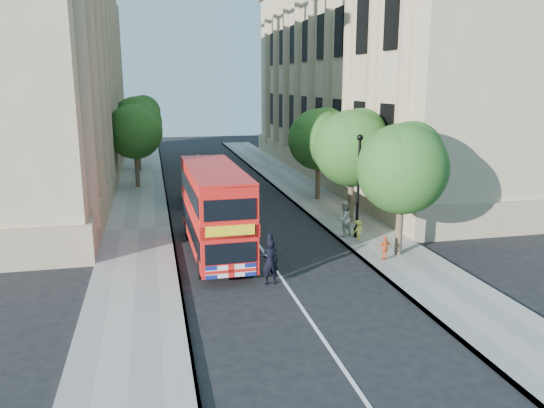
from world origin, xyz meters
TOP-DOWN VIEW (x-y plane):
  - ground at (0.00, 0.00)m, footprint 120.00×120.00m
  - pavement_right at (5.75, 10.00)m, footprint 3.50×80.00m
  - pavement_left at (-5.75, 10.00)m, footprint 3.50×80.00m
  - building_right at (13.80, 24.00)m, footprint 12.00×38.00m
  - building_left at (-13.80, 24.00)m, footprint 12.00×38.00m
  - tree_right_near at (5.84, 3.03)m, footprint 4.00×4.00m
  - tree_right_mid at (5.84, 9.03)m, footprint 4.20×4.20m
  - tree_right_far at (5.84, 15.03)m, footprint 4.00×4.00m
  - tree_left_far at (-5.96, 22.03)m, footprint 4.00×4.00m
  - tree_left_back at (-5.96, 30.03)m, footprint 4.20×4.20m
  - lamp_post at (5.00, 6.00)m, footprint 0.32×0.32m
  - double_decker_bus at (-2.21, 5.24)m, footprint 2.45×8.58m
  - box_van at (-1.80, 16.21)m, footprint 2.06×4.88m
  - police_constable at (-0.59, 1.00)m, footprint 0.67×0.45m
  - woman_pedestrian at (4.40, 6.28)m, footprint 1.08×0.97m
  - child_a at (4.88, 2.40)m, footprint 0.66×0.34m
  - child_b at (4.84, 5.40)m, footprint 0.76×0.60m

SIDE VIEW (x-z plane):
  - ground at x=0.00m, z-range 0.00..0.00m
  - pavement_right at x=5.75m, z-range 0.00..0.12m
  - pavement_left at x=-5.75m, z-range 0.00..0.12m
  - child_b at x=4.84m, z-range 0.12..1.15m
  - child_a at x=4.88m, z-range 0.12..1.20m
  - police_constable at x=-0.59m, z-range 0.00..1.82m
  - woman_pedestrian at x=4.40m, z-range 0.12..1.94m
  - box_van at x=-1.80m, z-range -0.03..2.74m
  - double_decker_bus at x=-2.21m, z-range 0.21..4.15m
  - lamp_post at x=5.00m, z-range -0.07..5.09m
  - tree_right_near at x=5.84m, z-range 1.21..7.29m
  - tree_right_far at x=5.84m, z-range 1.24..7.39m
  - tree_left_far at x=-5.96m, z-range 1.30..7.59m
  - tree_right_mid at x=5.84m, z-range 1.26..7.63m
  - tree_left_back at x=-5.96m, z-range 1.38..8.03m
  - building_right at x=13.80m, z-range 0.00..18.00m
  - building_left at x=-13.80m, z-range 0.00..18.00m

